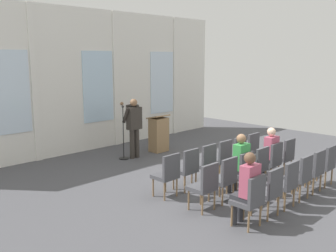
{
  "coord_description": "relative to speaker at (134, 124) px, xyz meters",
  "views": [
    {
      "loc": [
        -6.8,
        -4.38,
        2.88
      ],
      "look_at": [
        0.01,
        2.44,
        1.12
      ],
      "focal_mm": 40.23,
      "sensor_mm": 36.0,
      "label": 1
    }
  ],
  "objects": [
    {
      "name": "chair_r0_c3",
      "position": [
        0.29,
        -2.93,
        -0.47
      ],
      "size": [
        0.46,
        0.44,
        0.94
      ],
      "color": "olive",
      "rests_on": "ground"
    },
    {
      "name": "ground_plane",
      "position": [
        -0.01,
        -3.85,
        -1.0
      ],
      "size": [
        14.57,
        14.57,
        0.0
      ],
      "primitive_type": "plane",
      "color": "#4C4C51"
    },
    {
      "name": "chair_r2_c0",
      "position": [
        -1.54,
        -4.93,
        -0.47
      ],
      "size": [
        0.46,
        0.44,
        0.94
      ],
      "color": "olive",
      "rests_on": "ground"
    },
    {
      "name": "chair_r1_c4",
      "position": [
        0.9,
        -3.93,
        -0.47
      ],
      "size": [
        0.46,
        0.44,
        0.94
      ],
      "color": "olive",
      "rests_on": "ground"
    },
    {
      "name": "mic_stand",
      "position": [
        -0.3,
        0.11,
        -0.67
      ],
      "size": [
        0.28,
        0.28,
        1.55
      ],
      "color": "black",
      "rests_on": "ground"
    },
    {
      "name": "audience_r2_c0",
      "position": [
        -1.54,
        -4.85,
        -0.27
      ],
      "size": [
        0.36,
        0.39,
        1.32
      ],
      "color": "#2D2D33",
      "rests_on": "ground"
    },
    {
      "name": "rear_partition",
      "position": [
        0.02,
        1.75,
        1.16
      ],
      "size": [
        10.44,
        0.14,
        4.34
      ],
      "color": "silver",
      "rests_on": "ground"
    },
    {
      "name": "chair_r0_c1",
      "position": [
        -0.93,
        -2.93,
        -0.47
      ],
      "size": [
        0.46,
        0.44,
        0.94
      ],
      "color": "olive",
      "rests_on": "ground"
    },
    {
      "name": "chair_r2_c3",
      "position": [
        0.29,
        -4.93,
        -0.47
      ],
      "size": [
        0.46,
        0.44,
        0.94
      ],
      "color": "olive",
      "rests_on": "ground"
    },
    {
      "name": "chair_r0_c0",
      "position": [
        -1.54,
        -2.93,
        -0.47
      ],
      "size": [
        0.46,
        0.44,
        0.94
      ],
      "color": "olive",
      "rests_on": "ground"
    },
    {
      "name": "chair_r0_c2",
      "position": [
        -0.32,
        -2.93,
        -0.47
      ],
      "size": [
        0.46,
        0.44,
        0.94
      ],
      "color": "olive",
      "rests_on": "ground"
    },
    {
      "name": "audience_r1_c4",
      "position": [
        0.9,
        -3.84,
        -0.29
      ],
      "size": [
        0.36,
        0.39,
        1.29
      ],
      "color": "#2D2D33",
      "rests_on": "ground"
    },
    {
      "name": "audience_r1_c2",
      "position": [
        -0.32,
        -3.85,
        -0.27
      ],
      "size": [
        0.36,
        0.39,
        1.31
      ],
      "color": "#2D2D33",
      "rests_on": "ground"
    },
    {
      "name": "chair_r2_c4",
      "position": [
        0.9,
        -4.93,
        -0.47
      ],
      "size": [
        0.46,
        0.44,
        0.94
      ],
      "color": "olive",
      "rests_on": "ground"
    },
    {
      "name": "chair_r1_c5",
      "position": [
        1.51,
        -3.93,
        -0.47
      ],
      "size": [
        0.46,
        0.44,
        0.94
      ],
      "color": "olive",
      "rests_on": "ground"
    },
    {
      "name": "chair_r0_c5",
      "position": [
        1.51,
        -2.93,
        -0.47
      ],
      "size": [
        0.46,
        0.44,
        0.94
      ],
      "color": "olive",
      "rests_on": "ground"
    },
    {
      "name": "chair_r1_c1",
      "position": [
        -0.93,
        -3.93,
        -0.47
      ],
      "size": [
        0.46,
        0.44,
        0.94
      ],
      "color": "olive",
      "rests_on": "ground"
    },
    {
      "name": "lectern",
      "position": [
        1.04,
        0.05,
        -0.45
      ],
      "size": [
        0.6,
        0.48,
        1.16
      ],
      "color": "#93724C",
      "rests_on": "ground"
    },
    {
      "name": "chair_r2_c2",
      "position": [
        -0.32,
        -4.93,
        -0.47
      ],
      "size": [
        0.46,
        0.44,
        0.94
      ],
      "color": "olive",
      "rests_on": "ground"
    },
    {
      "name": "chair_r0_c4",
      "position": [
        0.9,
        -2.93,
        -0.47
      ],
      "size": [
        0.46,
        0.44,
        0.94
      ],
      "color": "olive",
      "rests_on": "ground"
    },
    {
      "name": "chair_r1_c2",
      "position": [
        -0.32,
        -3.93,
        -0.47
      ],
      "size": [
        0.46,
        0.44,
        0.94
      ],
      "color": "olive",
      "rests_on": "ground"
    },
    {
      "name": "chair_r2_c5",
      "position": [
        1.51,
        -4.93,
        -0.47
      ],
      "size": [
        0.46,
        0.44,
        0.94
      ],
      "color": "olive",
      "rests_on": "ground"
    },
    {
      "name": "speaker",
      "position": [
        0.0,
        0.0,
        0.0
      ],
      "size": [
        0.5,
        0.69,
        1.73
      ],
      "color": "#332D28",
      "rests_on": "ground"
    },
    {
      "name": "chair_r1_c0",
      "position": [
        -1.54,
        -3.93,
        -0.47
      ],
      "size": [
        0.46,
        0.44,
        0.94
      ],
      "color": "olive",
      "rests_on": "ground"
    },
    {
      "name": "chair_r2_c1",
      "position": [
        -0.93,
        -4.93,
        -0.47
      ],
      "size": [
        0.46,
        0.44,
        0.94
      ],
      "color": "olive",
      "rests_on": "ground"
    },
    {
      "name": "chair_r1_c3",
      "position": [
        0.29,
        -3.93,
        -0.47
      ],
      "size": [
        0.46,
        0.44,
        0.94
      ],
      "color": "olive",
      "rests_on": "ground"
    }
  ]
}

